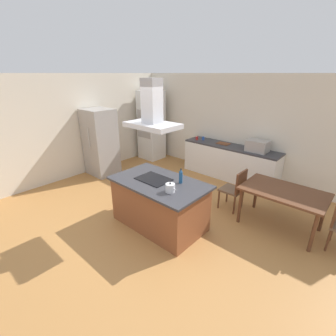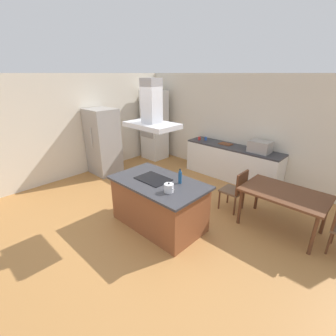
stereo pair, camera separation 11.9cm
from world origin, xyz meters
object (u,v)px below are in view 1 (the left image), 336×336
Objects in this scene: cooktop at (154,179)px; cutting_board at (223,143)px; chair_at_left_end at (236,187)px; countertop_microwave at (258,146)px; refrigerator at (101,142)px; olive_oil_bottle at (181,177)px; range_hood at (152,112)px; wall_oven_stack at (151,126)px; tea_kettle at (170,188)px; coffee_mug_blue at (203,138)px; dining_table at (283,195)px; coffee_mug_red at (197,138)px.

cutting_board is (-0.25, 2.93, 0.00)m from cooktop.
chair_at_left_end is at bearing -51.65° from cutting_board.
countertop_microwave is 0.27× the size of refrigerator.
cooktop is 2.25× the size of olive_oil_bottle.
refrigerator reaches higher than olive_oil_bottle.
countertop_microwave is 3.15m from range_hood.
olive_oil_bottle reaches higher than chair_at_left_end.
cutting_board reaches higher than chair_at_left_end.
refrigerator is (-0.08, -1.90, -0.19)m from wall_oven_stack.
tea_kettle is at bearing -15.18° from refrigerator.
countertop_microwave is (0.71, 2.88, 0.13)m from cooktop.
tea_kettle reaches higher than coffee_mug_blue.
olive_oil_bottle is 0.79× the size of cutting_board.
range_hood is at bearing -72.90° from coffee_mug_blue.
cooktop is at bearing -141.93° from dining_table.
cutting_board is 0.19× the size of refrigerator.
refrigerator reaches higher than cutting_board.
range_hood is (0.25, -2.93, 1.19)m from cutting_board.
chair_at_left_end is (0.37, 1.61, -0.46)m from tea_kettle.
countertop_microwave is at bearing 76.13° from cooktop.
countertop_microwave is 3.48m from wall_oven_stack.
cooktop is 3.83m from wall_oven_stack.
tea_kettle is 4.35m from wall_oven_stack.
dining_table is 1.57× the size of chair_at_left_end.
cooktop is at bearing 162.82° from tea_kettle.
coffee_mug_red is (-1.59, 2.97, -0.03)m from tea_kettle.
chair_at_left_end is at bearing 69.34° from olive_oil_bottle.
wall_oven_stack reaches higher than cooktop.
chair_at_left_end is (1.18, -1.49, -0.40)m from cutting_board.
tea_kettle reaches higher than coffee_mug_red.
refrigerator is at bearing -139.97° from cutting_board.
range_hood is (-0.71, -2.88, 1.06)m from countertop_microwave.
dining_table is (1.84, 1.44, -0.24)m from cooktop.
chair_at_left_end is 2.34m from range_hood.
refrigerator is at bearing 170.69° from olive_oil_bottle.
dining_table is at bearing 0.00° from chair_at_left_end.
dining_table is (1.13, -1.44, -0.37)m from countertop_microwave.
tea_kettle is 3.40m from coffee_mug_blue.
cutting_board is (0.64, 0.02, -0.04)m from coffee_mug_blue.
cooktop is 1.20m from range_hood.
chair_at_left_end reaches higher than dining_table.
coffee_mug_blue reaches higher than chair_at_left_end.
coffee_mug_blue reaches higher than cutting_board.
cooktop is 2.94m from cutting_board.
dining_table is at bearing -51.82° from countertop_microwave.
olive_oil_bottle is 0.15× the size of refrigerator.
chair_at_left_end is at bearing 10.38° from refrigerator.
refrigerator is (-1.95, -2.16, -0.03)m from coffee_mug_blue.
range_hood reaches higher than olive_oil_bottle.
coffee_mug_blue reaches higher than cooktop.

